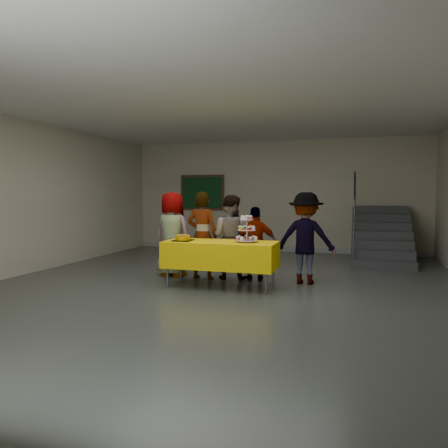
{
  "coord_description": "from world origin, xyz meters",
  "views": [
    {
      "loc": [
        2.17,
        -6.78,
        1.57
      ],
      "look_at": [
        -0.01,
        0.34,
        1.05
      ],
      "focal_mm": 35.0,
      "sensor_mm": 36.0,
      "label": 1
    }
  ],
  "objects_px": {
    "bear_cake": "(183,237)",
    "schoolchild_b": "(202,235)",
    "schoolchild_c": "(230,237)",
    "bake_table": "(221,254)",
    "noticeboard": "(202,193)",
    "schoolchild_d": "(256,244)",
    "schoolchild_a": "(172,234)",
    "cupcake_stand": "(247,232)",
    "staircase": "(380,239)",
    "schoolchild_e": "(306,238)"
  },
  "relations": [
    {
      "from": "schoolchild_c",
      "to": "schoolchild_d",
      "type": "bearing_deg",
      "value": 177.39
    },
    {
      "from": "bake_table",
      "to": "schoolchild_c",
      "type": "bearing_deg",
      "value": 93.98
    },
    {
      "from": "cupcake_stand",
      "to": "schoolchild_c",
      "type": "bearing_deg",
      "value": 125.62
    },
    {
      "from": "schoolchild_a",
      "to": "schoolchild_d",
      "type": "bearing_deg",
      "value": -167.29
    },
    {
      "from": "bear_cake",
      "to": "schoolchild_a",
      "type": "bearing_deg",
      "value": 124.2
    },
    {
      "from": "bear_cake",
      "to": "schoolchild_d",
      "type": "xyz_separation_m",
      "value": [
        1.09,
        0.78,
        -0.16
      ]
    },
    {
      "from": "noticeboard",
      "to": "bear_cake",
      "type": "bearing_deg",
      "value": -73.78
    },
    {
      "from": "cupcake_stand",
      "to": "schoolchild_a",
      "type": "relative_size",
      "value": 0.28
    },
    {
      "from": "bake_table",
      "to": "staircase",
      "type": "distance_m",
      "value": 4.82
    },
    {
      "from": "schoolchild_a",
      "to": "schoolchild_b",
      "type": "relative_size",
      "value": 1.0
    },
    {
      "from": "schoolchild_b",
      "to": "schoolchild_a",
      "type": "bearing_deg",
      "value": -7.67
    },
    {
      "from": "schoolchild_b",
      "to": "schoolchild_c",
      "type": "height_order",
      "value": "schoolchild_b"
    },
    {
      "from": "schoolchild_c",
      "to": "noticeboard",
      "type": "distance_m",
      "value": 4.64
    },
    {
      "from": "bake_table",
      "to": "bear_cake",
      "type": "relative_size",
      "value": 5.25
    },
    {
      "from": "bake_table",
      "to": "schoolchild_c",
      "type": "height_order",
      "value": "schoolchild_c"
    },
    {
      "from": "bake_table",
      "to": "cupcake_stand",
      "type": "bearing_deg",
      "value": 5.48
    },
    {
      "from": "bear_cake",
      "to": "schoolchild_d",
      "type": "bearing_deg",
      "value": 35.73
    },
    {
      "from": "schoolchild_a",
      "to": "cupcake_stand",
      "type": "bearing_deg",
      "value": 171.47
    },
    {
      "from": "bear_cake",
      "to": "schoolchild_b",
      "type": "distance_m",
      "value": 0.69
    },
    {
      "from": "bear_cake",
      "to": "staircase",
      "type": "bearing_deg",
      "value": 50.69
    },
    {
      "from": "schoolchild_a",
      "to": "noticeboard",
      "type": "height_order",
      "value": "noticeboard"
    },
    {
      "from": "bake_table",
      "to": "schoolchild_a",
      "type": "distance_m",
      "value": 1.39
    },
    {
      "from": "schoolchild_e",
      "to": "noticeboard",
      "type": "bearing_deg",
      "value": -48.36
    },
    {
      "from": "bake_table",
      "to": "noticeboard",
      "type": "height_order",
      "value": "noticeboard"
    },
    {
      "from": "noticeboard",
      "to": "schoolchild_d",
      "type": "bearing_deg",
      "value": -58.7
    },
    {
      "from": "bake_table",
      "to": "schoolchild_a",
      "type": "height_order",
      "value": "schoolchild_a"
    },
    {
      "from": "staircase",
      "to": "noticeboard",
      "type": "relative_size",
      "value": 1.85
    },
    {
      "from": "schoolchild_c",
      "to": "schoolchild_b",
      "type": "bearing_deg",
      "value": 20.9
    },
    {
      "from": "schoolchild_c",
      "to": "noticeboard",
      "type": "relative_size",
      "value": 1.19
    },
    {
      "from": "bear_cake",
      "to": "noticeboard",
      "type": "distance_m",
      "value": 5.19
    },
    {
      "from": "bake_table",
      "to": "noticeboard",
      "type": "distance_m",
      "value": 5.35
    },
    {
      "from": "schoolchild_a",
      "to": "noticeboard",
      "type": "relative_size",
      "value": 1.23
    },
    {
      "from": "schoolchild_b",
      "to": "bear_cake",
      "type": "bearing_deg",
      "value": 84.14
    },
    {
      "from": "schoolchild_b",
      "to": "staircase",
      "type": "distance_m",
      "value": 4.72
    },
    {
      "from": "bake_table",
      "to": "schoolchild_b",
      "type": "bearing_deg",
      "value": 132.67
    },
    {
      "from": "schoolchild_e",
      "to": "schoolchild_d",
      "type": "bearing_deg",
      "value": 4.36
    },
    {
      "from": "schoolchild_a",
      "to": "schoolchild_b",
      "type": "xyz_separation_m",
      "value": [
        0.65,
        -0.12,
        0.0
      ]
    },
    {
      "from": "schoolchild_a",
      "to": "schoolchild_c",
      "type": "bearing_deg",
      "value": -165.04
    },
    {
      "from": "noticeboard",
      "to": "cupcake_stand",
      "type": "bearing_deg",
      "value": -62.29
    },
    {
      "from": "cupcake_stand",
      "to": "schoolchild_e",
      "type": "xyz_separation_m",
      "value": [
        0.89,
        0.67,
        -0.15
      ]
    },
    {
      "from": "schoolchild_c",
      "to": "bear_cake",
      "type": "bearing_deg",
      "value": 58.1
    },
    {
      "from": "bear_cake",
      "to": "staircase",
      "type": "height_order",
      "value": "staircase"
    },
    {
      "from": "noticeboard",
      "to": "schoolchild_b",
      "type": "bearing_deg",
      "value": -70.07
    },
    {
      "from": "bear_cake",
      "to": "schoolchild_d",
      "type": "relative_size",
      "value": 0.27
    },
    {
      "from": "bear_cake",
      "to": "schoolchild_c",
      "type": "relative_size",
      "value": 0.23
    },
    {
      "from": "schoolchild_e",
      "to": "schoolchild_a",
      "type": "bearing_deg",
      "value": 2.35
    },
    {
      "from": "schoolchild_b",
      "to": "schoolchild_e",
      "type": "height_order",
      "value": "schoolchild_b"
    },
    {
      "from": "cupcake_stand",
      "to": "schoolchild_b",
      "type": "bearing_deg",
      "value": 151.24
    },
    {
      "from": "schoolchild_b",
      "to": "noticeboard",
      "type": "xyz_separation_m",
      "value": [
        -1.54,
        4.25,
        0.8
      ]
    },
    {
      "from": "bear_cake",
      "to": "schoolchild_c",
      "type": "xyz_separation_m",
      "value": [
        0.59,
        0.83,
        -0.06
      ]
    }
  ]
}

